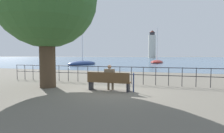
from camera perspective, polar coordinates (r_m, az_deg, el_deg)
The scene contains 9 objects.
ground_plane at distance 8.59m, azimuth -0.95°, elevation -7.81°, with size 1000.00×1000.00×0.00m, color #605B51.
harbor_water at distance 168.36m, azimuth 15.59°, elevation 2.79°, with size 600.00×300.00×0.01m.
park_bench at distance 8.45m, azimuth -1.09°, elevation -4.95°, with size 2.10×0.45×0.90m.
seated_person_left at distance 8.48m, azimuth -0.77°, elevation -3.25°, with size 0.47×0.35×1.25m.
promenade_railing at distance 10.57m, azimuth 2.58°, elevation -1.89°, with size 15.52×0.04×1.05m.
closed_umbrella at distance 8.17m, azimuth 7.05°, elevation -4.74°, with size 0.09×0.09×0.93m.
sailboat_0 at distance 33.20m, azimuth -9.61°, elevation 1.01°, with size 4.26×7.69×11.32m.
sailboat_2 at distance 42.37m, azimuth 14.45°, elevation 1.42°, with size 3.49×7.19×8.48m.
harbor_lighthouse at distance 133.91m, azimuth 12.92°, elevation 6.78°, with size 5.40×5.40×20.59m.
Camera 1 is at (2.52, -8.04, 1.68)m, focal length 28.00 mm.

